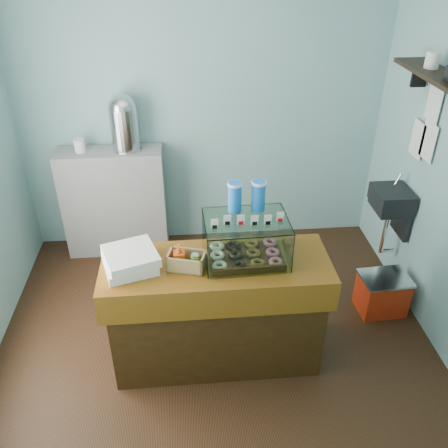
{
  "coord_description": "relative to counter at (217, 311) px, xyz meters",
  "views": [
    {
      "loc": [
        -0.18,
        -2.89,
        2.87
      ],
      "look_at": [
        0.06,
        -0.15,
        1.15
      ],
      "focal_mm": 38.0,
      "sensor_mm": 36.0,
      "label": 1
    }
  ],
  "objects": [
    {
      "name": "ground",
      "position": [
        0.0,
        0.25,
        -0.46
      ],
      "size": [
        3.5,
        3.5,
        0.0
      ],
      "primitive_type": "plane",
      "color": "black",
      "rests_on": "ground"
    },
    {
      "name": "display_case",
      "position": [
        0.21,
        0.07,
        0.62
      ],
      "size": [
        0.59,
        0.44,
        0.53
      ],
      "rotation": [
        0.0,
        0.0,
        0.03
      ],
      "color": "#341E0F",
      "rests_on": "counter"
    },
    {
      "name": "room_shell",
      "position": [
        0.03,
        0.26,
        1.25
      ],
      "size": [
        3.54,
        3.04,
        2.82
      ],
      "color": "#7CAEB5",
      "rests_on": "ground"
    },
    {
      "name": "counter",
      "position": [
        0.0,
        0.0,
        0.0
      ],
      "size": [
        1.6,
        0.6,
        0.9
      ],
      "color": "#3E210C",
      "rests_on": "ground"
    },
    {
      "name": "condiment_crate",
      "position": [
        -0.21,
        -0.04,
        0.51
      ],
      "size": [
        0.28,
        0.21,
        0.18
      ],
      "rotation": [
        0.0,
        0.0,
        -0.28
      ],
      "color": "#A38051",
      "rests_on": "counter"
    },
    {
      "name": "pastry_boxes",
      "position": [
        -0.58,
        0.0,
        0.51
      ],
      "size": [
        0.43,
        0.43,
        0.13
      ],
      "rotation": [
        0.0,
        0.0,
        0.29
      ],
      "color": "white",
      "rests_on": "counter"
    },
    {
      "name": "red_cooler",
      "position": [
        1.47,
        0.4,
        -0.28
      ],
      "size": [
        0.43,
        0.34,
        0.36
      ],
      "rotation": [
        0.0,
        0.0,
        0.07
      ],
      "color": "red",
      "rests_on": "ground"
    },
    {
      "name": "back_shelf",
      "position": [
        -0.9,
        1.57,
        0.09
      ],
      "size": [
        1.0,
        0.32,
        1.1
      ],
      "primitive_type": "cube",
      "color": "gray",
      "rests_on": "ground"
    },
    {
      "name": "coffee_urn",
      "position": [
        -0.72,
        1.59,
        0.92
      ],
      "size": [
        0.29,
        0.29,
        0.53
      ],
      "color": "silver",
      "rests_on": "back_shelf"
    }
  ]
}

